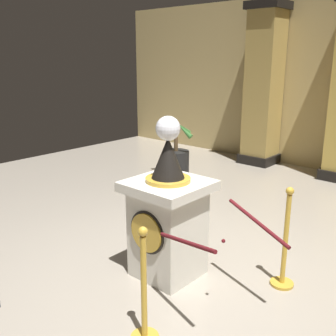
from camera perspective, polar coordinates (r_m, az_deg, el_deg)
The scene contains 7 objects.
ground_plane at distance 4.39m, azimuth 3.34°, elevation -15.51°, with size 12.17×12.17×0.00m, color #9E9384.
pedestal_clock at distance 4.16m, azimuth -0.04°, elevation -7.06°, with size 0.77×0.77×1.72m.
stanchion_near at distance 3.39m, azimuth -3.48°, elevation -18.80°, with size 0.24×0.24×1.02m.
stanchion_far at distance 4.24m, azimuth 16.51°, elevation -11.56°, with size 0.24×0.24×1.07m.
velvet_rope at distance 3.56m, azimuth 8.07°, elevation -9.13°, with size 1.02×1.04×0.22m.
column_left at distance 8.79m, azimuth 13.66°, elevation 11.35°, with size 0.75×0.75×3.36m.
potted_palm_left at distance 7.94m, azimuth 1.15°, elevation 1.51°, with size 0.72×0.75×1.07m.
Camera 1 is at (2.31, -2.96, 2.28)m, focal length 42.12 mm.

